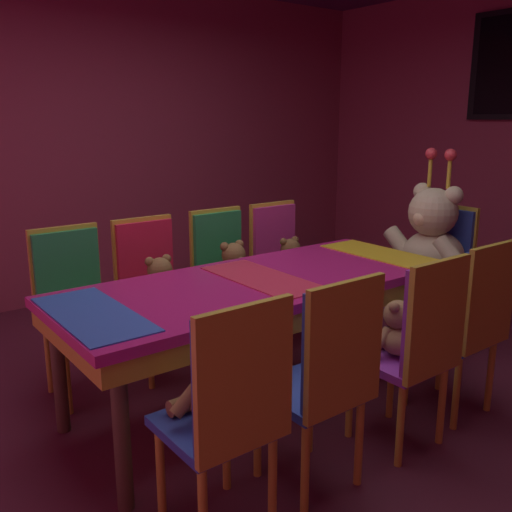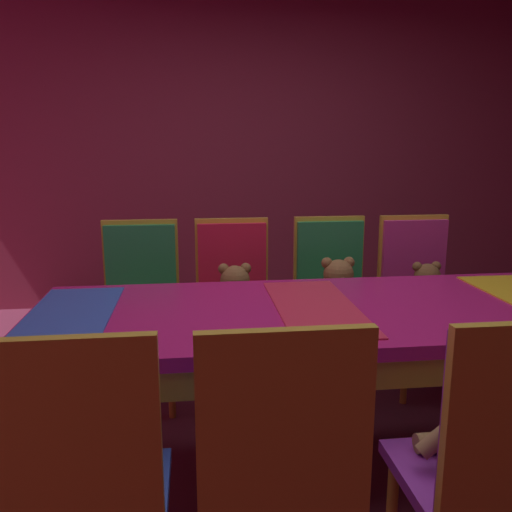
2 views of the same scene
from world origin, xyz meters
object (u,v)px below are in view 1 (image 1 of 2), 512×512
Objects in this scene: teddy_left_1 at (161,285)px; chair_right_0 at (233,401)px; teddy_left_3 at (291,260)px; chair_right_1 at (330,367)px; chair_left_0 at (72,293)px; chair_right_2 at (421,337)px; teddy_right_0 at (211,387)px; chair_left_2 at (222,265)px; king_teddy_bear at (430,240)px; throne_chair at (443,259)px; banquet_table at (262,294)px; chair_left_1 at (150,279)px; teddy_right_3 at (450,311)px; teddy_left_2 at (234,269)px; teddy_right_2 at (396,331)px; chair_left_3 at (278,255)px; chair_right_3 at (474,314)px.

teddy_left_1 is 0.34× the size of chair_right_0.
chair_right_1 is (1.50, -1.08, 0.01)m from teddy_left_3.
chair_right_2 is at bearing 32.59° from chair_left_0.
teddy_left_3 is 0.92× the size of teddy_right_0.
chair_left_2 is at bearing -19.20° from chair_right_1.
chair_left_2 is 1.05× the size of king_teddy_bear.
teddy_left_1 is at bearing 20.31° from chair_right_2.
chair_right_1 is 2.13m from throne_chair.
teddy_left_3 reaches higher than banquet_table.
chair_right_2 is (1.66, 0.56, 0.00)m from chair_left_1.
teddy_left_3 is at bearing -18.36° from chair_right_2.
banquet_table reaches higher than teddy_right_3.
banquet_table is 0.87m from chair_right_1.
teddy_left_3 is (0.15, 0.50, -0.01)m from chair_left_2.
chair_left_0 is at bearing -97.41° from teddy_left_2.
teddy_left_3 is 2.06m from teddy_right_0.
teddy_right_2 is at bearing -20.13° from teddy_left_3.
teddy_right_2 is at bearing -0.04° from teddy_left_2.
chair_left_1 is 1.00× the size of chair_left_3.
teddy_left_3 is 0.32× the size of throne_chair.
chair_left_0 is 1.00× the size of throne_chair.
chair_left_0 is 1.71m from chair_right_1.
chair_left_1 is 1.00× the size of chair_right_3.
chair_left_0 is 2.58m from throne_chair.
teddy_left_1 is (0.15, 0.50, -0.00)m from chair_left_0.
chair_left_0 reaches higher than teddy_left_3.
teddy_left_2 reaches higher than teddy_right_3.
chair_left_0 is 1.00× the size of chair_right_1.
chair_right_3 is 3.49× the size of teddy_right_3.
teddy_right_0 is at bearing 15.25° from throne_chair.
teddy_right_3 is (-0.15, 1.07, -0.02)m from chair_right_1.
throne_chair is (-0.85, 1.39, 0.00)m from chair_right_2.
chair_right_0 is at bearing 89.98° from chair_right_3.
teddy_left_2 is at bearing -74.50° from chair_left_3.
teddy_right_3 is (1.34, 1.06, -0.02)m from teddy_left_1.
chair_right_0 is at bearing -16.91° from chair_left_1.
chair_right_1 is at bearing 22.75° from throne_chair.
chair_left_3 is 3.49× the size of teddy_right_3.
chair_left_0 and chair_right_2 have the same top height.
throne_chair is (0.82, 0.88, 0.00)m from chair_left_3.
king_teddy_bear is at bearing -0.00° from throne_chair.
throne_chair is (0.68, 1.39, -0.00)m from teddy_left_2.
throne_chair reaches higher than banquet_table.
teddy_left_3 is at bearing 89.47° from teddy_left_2.
chair_left_0 and chair_left_1 have the same top height.
chair_right_3 is (1.49, -0.01, 0.01)m from teddy_left_3.
chair_left_3 is 0.14m from teddy_left_3.
chair_left_2 and chair_right_2 have the same top height.
king_teddy_bear is at bearing 40.90° from chair_left_3.
teddy_right_2 is at bearing 22.46° from banquet_table.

